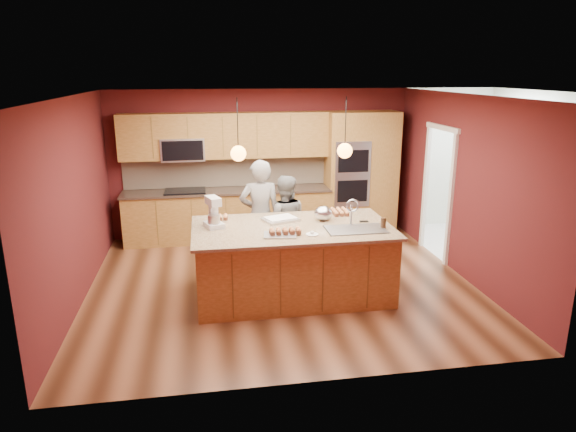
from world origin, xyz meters
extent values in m
plane|color=#422313|center=(0.00, 0.00, 0.00)|extent=(5.50, 5.50, 0.00)
plane|color=white|center=(0.00, 0.00, 2.70)|extent=(5.50, 5.50, 0.00)
plane|color=#501719|center=(0.00, 2.50, 1.35)|extent=(5.50, 0.00, 5.50)
plane|color=#501719|center=(0.00, -2.50, 1.35)|extent=(5.50, 0.00, 5.50)
plane|color=#501719|center=(-2.75, 0.00, 1.35)|extent=(0.00, 5.00, 5.00)
plane|color=#501719|center=(2.75, 0.00, 1.35)|extent=(0.00, 5.00, 5.00)
cube|color=brown|center=(-0.65, 2.20, 0.45)|extent=(3.70, 0.60, 0.90)
cube|color=#2D221A|center=(-0.65, 2.19, 0.92)|extent=(3.74, 0.64, 0.04)
cube|color=beige|center=(-0.65, 2.48, 1.22)|extent=(3.70, 0.03, 0.56)
cube|color=brown|center=(-0.65, 2.32, 1.90)|extent=(3.70, 0.36, 0.80)
cube|color=black|center=(-1.40, 2.18, 0.94)|extent=(0.72, 0.52, 0.03)
cube|color=#A5A7AD|center=(-1.40, 2.30, 1.68)|extent=(0.76, 0.40, 0.40)
cube|color=brown|center=(1.60, 2.20, 1.15)|extent=(0.80, 0.60, 2.30)
cube|color=#A5A7AD|center=(1.60, 1.90, 1.20)|extent=(0.66, 0.04, 1.20)
cube|color=brown|center=(2.25, 2.20, 1.15)|extent=(0.50, 0.60, 2.30)
plane|color=silver|center=(3.65, 1.20, 0.00)|extent=(2.60, 2.60, 0.00)
plane|color=silver|center=(4.55, 1.20, 1.35)|extent=(0.00, 2.70, 2.70)
cube|color=white|center=(4.35, 1.20, 1.95)|extent=(0.35, 2.40, 0.75)
cylinder|color=black|center=(-0.61, -0.39, 2.35)|extent=(0.01, 0.01, 0.70)
sphere|color=#FF9637|center=(-0.61, -0.39, 2.00)|extent=(0.20, 0.20, 0.20)
cylinder|color=black|center=(0.79, -0.39, 2.35)|extent=(0.01, 0.01, 0.70)
sphere|color=#FF9637|center=(0.79, -0.39, 2.00)|extent=(0.20, 0.20, 0.20)
cube|color=brown|center=(0.09, -0.39, 0.47)|extent=(2.59, 1.40, 0.95)
cube|color=#CDB88A|center=(0.09, -0.39, 0.97)|extent=(2.69, 1.50, 0.04)
cube|color=#A5A7AD|center=(0.90, -0.66, 0.91)|extent=(0.78, 0.45, 0.18)
imported|color=black|center=(-0.23, 0.61, 0.87)|extent=(0.65, 0.44, 1.74)
imported|color=slate|center=(0.14, 0.61, 0.74)|extent=(0.80, 0.66, 1.49)
cube|color=silver|center=(-0.95, -0.24, 1.02)|extent=(0.30, 0.34, 0.07)
cube|color=silver|center=(-0.95, -0.12, 1.20)|extent=(0.13, 0.12, 0.28)
cube|color=silver|center=(-0.95, -0.22, 1.35)|extent=(0.22, 0.31, 0.11)
cylinder|color=silver|center=(-0.95, -0.29, 1.10)|extent=(0.16, 0.16, 0.15)
cube|color=silver|center=(-0.02, -0.07, 1.00)|extent=(0.55, 0.48, 0.03)
cube|color=white|center=(-0.02, -0.07, 1.02)|extent=(0.47, 0.40, 0.02)
cube|color=#A5A7AD|center=(-0.13, -0.75, 1.00)|extent=(0.45, 0.35, 0.02)
ellipsoid|color=silver|center=(0.57, -0.16, 1.09)|extent=(0.25, 0.25, 0.21)
cylinder|color=white|center=(0.28, -0.79, 1.00)|extent=(0.16, 0.16, 0.01)
cylinder|color=#321F11|center=(1.28, -0.65, 1.06)|extent=(0.07, 0.07, 0.14)
cube|color=black|center=(1.12, -0.33, 0.99)|extent=(0.12, 0.07, 0.01)
cube|color=silver|center=(4.23, 0.85, 0.53)|extent=(0.75, 0.77, 1.06)
cube|color=silver|center=(4.22, 1.47, 0.45)|extent=(0.64, 0.65, 0.90)
camera|label=1|loc=(-1.05, -6.91, 3.03)|focal=32.00mm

